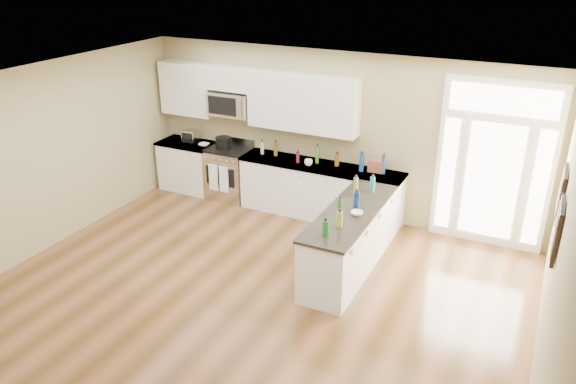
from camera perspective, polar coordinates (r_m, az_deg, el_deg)
The scene contains 20 objects.
ground at distance 7.00m, azimuth -7.96°, elevation -14.55°, with size 8.00×8.00×0.00m, color #4F3416.
room_shell at distance 6.10m, azimuth -8.85°, elevation -1.80°, with size 8.00×8.00×8.00m.
back_cabinet_left at distance 10.90m, azimuth -9.97°, elevation 2.49°, with size 1.10×0.66×0.94m.
back_cabinet_right at distance 9.65m, azimuth 3.27°, elevation -0.03°, with size 2.85×0.66×0.94m.
peninsula_cabinet at distance 8.08m, azimuth 6.28°, elevation -5.10°, with size 0.69×2.32×0.94m.
upper_cabinet_left at distance 10.59m, azimuth -10.12°, elevation 10.28°, with size 1.04×0.33×0.95m, color white.
upper_cabinet_right at distance 9.44m, azimuth 1.49°, elevation 9.03°, with size 1.94×0.33×0.95m, color white.
upper_cabinet_short at distance 10.02m, azimuth -5.82°, elevation 11.39°, with size 0.82×0.33×0.40m, color white.
microwave at distance 10.09m, azimuth -5.84°, elevation 8.90°, with size 0.78×0.41×0.42m.
entry_door at distance 8.97m, azimuth 20.20°, elevation 2.59°, with size 1.70×0.10×2.60m.
wall_art_near at distance 7.16m, azimuth 26.03°, elevation -0.17°, with size 0.05×0.58×0.58m.
wall_art_far at distance 6.24m, azimuth 25.70°, elevation -3.49°, with size 0.05×0.58×0.58m.
kitchen_range at distance 10.41m, azimuth -5.96°, elevation 1.94°, with size 0.77×0.69×1.08m.
stockpot at distance 10.28m, azimuth -6.58°, elevation 5.06°, with size 0.28×0.28×0.22m, color black.
toaster_oven at distance 10.72m, azimuth -9.90°, elevation 5.63°, with size 0.27×0.21×0.23m, color silver.
cardboard_box at distance 9.25m, azimuth 8.97°, elevation 2.69°, with size 0.25×0.18×0.20m, color brown.
bowl_left at distance 10.48m, azimuth -8.54°, elevation 4.77°, with size 0.19×0.19×0.05m, color white.
bowl_peninsula at distance 7.72m, azimuth 7.02°, elevation -2.16°, with size 0.17×0.17×0.05m, color white.
cup_counter at distance 9.41m, azimuth 2.09°, elevation 3.01°, with size 0.13×0.13×0.10m, color white.
counter_bottles at distance 8.58m, azimuth 5.04°, elevation 1.37°, with size 2.34×2.46×0.31m.
Camera 1 is at (3.24, -4.47, 4.29)m, focal length 35.00 mm.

